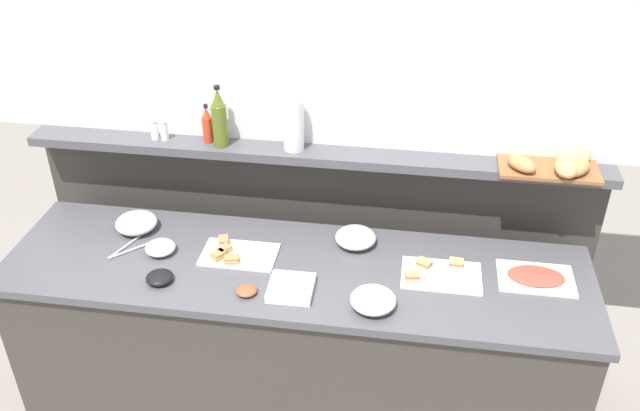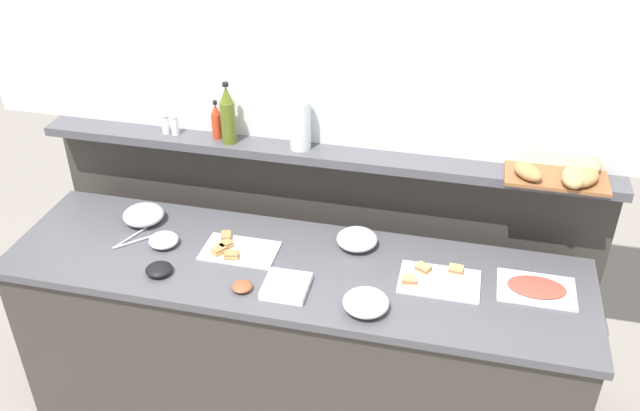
% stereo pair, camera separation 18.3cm
% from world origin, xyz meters
% --- Properties ---
extents(ground_plane, '(12.00, 12.00, 0.00)m').
position_xyz_m(ground_plane, '(0.00, 0.60, 0.00)').
color(ground_plane, gray).
extents(buffet_counter, '(2.37, 0.65, 0.89)m').
position_xyz_m(buffet_counter, '(0.00, 0.00, 0.44)').
color(buffet_counter, '#3D3833').
rests_on(buffet_counter, ground_plane).
extents(back_ledge_unit, '(2.53, 0.22, 1.20)m').
position_xyz_m(back_ledge_unit, '(0.00, 0.50, 0.63)').
color(back_ledge_unit, '#3D3833').
rests_on(back_ledge_unit, ground_plane).
extents(sandwich_platter_rear, '(0.31, 0.20, 0.04)m').
position_xyz_m(sandwich_platter_rear, '(0.57, 0.03, 0.90)').
color(sandwich_platter_rear, silver).
rests_on(sandwich_platter_rear, buffet_counter).
extents(sandwich_platter_side, '(0.31, 0.19, 0.04)m').
position_xyz_m(sandwich_platter_side, '(-0.26, 0.04, 0.90)').
color(sandwich_platter_side, silver).
rests_on(sandwich_platter_side, buffet_counter).
extents(cold_cuts_platter, '(0.29, 0.20, 0.02)m').
position_xyz_m(cold_cuts_platter, '(0.95, 0.06, 0.90)').
color(cold_cuts_platter, white).
rests_on(cold_cuts_platter, buffet_counter).
extents(glass_bowl_large, '(0.17, 0.17, 0.07)m').
position_xyz_m(glass_bowl_large, '(0.22, 0.19, 0.92)').
color(glass_bowl_large, silver).
rests_on(glass_bowl_large, buffet_counter).
extents(glass_bowl_medium, '(0.18, 0.18, 0.07)m').
position_xyz_m(glass_bowl_medium, '(-0.72, 0.16, 0.92)').
color(glass_bowl_medium, silver).
rests_on(glass_bowl_medium, buffet_counter).
extents(glass_bowl_small, '(0.12, 0.12, 0.05)m').
position_xyz_m(glass_bowl_small, '(-0.56, 0.01, 0.91)').
color(glass_bowl_small, silver).
rests_on(glass_bowl_small, buffet_counter).
extents(glass_bowl_extra, '(0.17, 0.17, 0.07)m').
position_xyz_m(glass_bowl_extra, '(0.33, -0.20, 0.92)').
color(glass_bowl_extra, silver).
rests_on(glass_bowl_extra, buffet_counter).
extents(condiment_bowl_cream, '(0.08, 0.08, 0.03)m').
position_xyz_m(condiment_bowl_cream, '(-0.15, -0.19, 0.90)').
color(condiment_bowl_cream, brown).
rests_on(condiment_bowl_cream, buffet_counter).
extents(condiment_bowl_red, '(0.11, 0.11, 0.04)m').
position_xyz_m(condiment_bowl_red, '(-0.50, -0.17, 0.91)').
color(condiment_bowl_red, black).
rests_on(condiment_bowl_red, buffet_counter).
extents(serving_tongs, '(0.14, 0.18, 0.01)m').
position_xyz_m(serving_tongs, '(-0.71, 0.01, 0.89)').
color(serving_tongs, '#B7BABF').
rests_on(serving_tongs, buffet_counter).
extents(napkin_stack, '(0.17, 0.17, 0.03)m').
position_xyz_m(napkin_stack, '(0.01, -0.15, 0.90)').
color(napkin_stack, white).
rests_on(napkin_stack, buffet_counter).
extents(olive_oil_bottle, '(0.06, 0.06, 0.28)m').
position_xyz_m(olive_oil_bottle, '(-0.39, 0.41, 1.32)').
color(olive_oil_bottle, '#56661E').
rests_on(olive_oil_bottle, back_ledge_unit).
extents(hot_sauce_bottle, '(0.04, 0.04, 0.18)m').
position_xyz_m(hot_sauce_bottle, '(-0.46, 0.43, 1.27)').
color(hot_sauce_bottle, red).
rests_on(hot_sauce_bottle, back_ledge_unit).
extents(salt_shaker, '(0.03, 0.03, 0.09)m').
position_xyz_m(salt_shaker, '(-0.70, 0.42, 1.24)').
color(salt_shaker, white).
rests_on(salt_shaker, back_ledge_unit).
extents(pepper_shaker, '(0.03, 0.03, 0.09)m').
position_xyz_m(pepper_shaker, '(-0.65, 0.42, 1.24)').
color(pepper_shaker, white).
rests_on(pepper_shaker, back_ledge_unit).
extents(bread_basket, '(0.40, 0.29, 0.08)m').
position_xyz_m(bread_basket, '(1.02, 0.40, 1.23)').
color(bread_basket, brown).
rests_on(bread_basket, back_ledge_unit).
extents(water_carafe, '(0.09, 0.09, 0.22)m').
position_xyz_m(water_carafe, '(-0.08, 0.42, 1.31)').
color(water_carafe, silver).
rests_on(water_carafe, back_ledge_unit).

